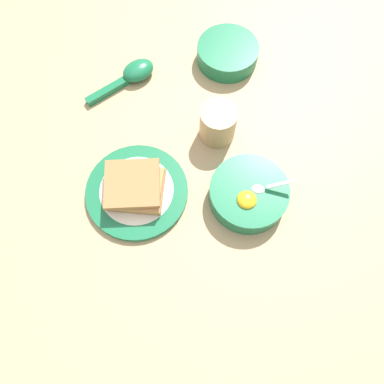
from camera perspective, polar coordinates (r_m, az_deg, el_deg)
The scene contains 7 objects.
ground_plane at distance 0.84m, azimuth -0.85°, elevation 11.10°, with size 3.00×3.00×0.00m, color tan.
egg_bowl at distance 0.74m, azimuth 8.61°, elevation -0.25°, with size 0.16×0.16×0.08m.
toast_plate at distance 0.76m, azimuth -8.38°, elevation 0.09°, with size 0.21×0.21×0.01m.
toast_sandwich at distance 0.74m, azimuth -8.75°, elevation 0.74°, with size 0.13×0.12×0.04m.
soup_spoon at distance 0.91m, azimuth -8.98°, elevation 17.36°, with size 0.15×0.15×0.03m.
congee_bowl at distance 0.93m, azimuth 5.45°, elevation 20.38°, with size 0.14×0.14×0.04m.
drinking_cup at distance 0.79m, azimuth 3.98°, elevation 10.44°, with size 0.08×0.08×0.08m.
Camera 1 is at (-0.10, 0.45, 0.71)m, focal length 35.00 mm.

